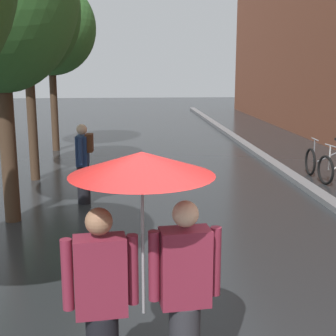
{
  "coord_description": "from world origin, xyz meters",
  "views": [
    {
      "loc": [
        -0.8,
        -2.86,
        2.74
      ],
      "look_at": [
        -0.29,
        3.63,
        1.35
      ],
      "focal_mm": 50.97,
      "sensor_mm": 36.0,
      "label": 1
    }
  ],
  "objects_px": {
    "couple_under_umbrella": "(143,242)",
    "pedestrian_walking_midground": "(84,162)",
    "parked_bicycle_7": "(330,161)",
    "street_tree_2": "(26,10)",
    "street_tree_3": "(50,28)"
  },
  "relations": [
    {
      "from": "street_tree_2",
      "to": "parked_bicycle_7",
      "type": "distance_m",
      "value": 8.28
    },
    {
      "from": "parked_bicycle_7",
      "to": "pedestrian_walking_midground",
      "type": "xyz_separation_m",
      "value": [
        -6.04,
        -2.13,
        0.49
      ]
    },
    {
      "from": "street_tree_3",
      "to": "couple_under_umbrella",
      "type": "height_order",
      "value": "street_tree_3"
    },
    {
      "from": "street_tree_3",
      "to": "pedestrian_walking_midground",
      "type": "bearing_deg",
      "value": -76.59
    },
    {
      "from": "couple_under_umbrella",
      "to": "pedestrian_walking_midground",
      "type": "bearing_deg",
      "value": 99.82
    },
    {
      "from": "street_tree_2",
      "to": "parked_bicycle_7",
      "type": "relative_size",
      "value": 5.05
    },
    {
      "from": "pedestrian_walking_midground",
      "to": "couple_under_umbrella",
      "type": "bearing_deg",
      "value": -80.18
    },
    {
      "from": "street_tree_2",
      "to": "pedestrian_walking_midground",
      "type": "xyz_separation_m",
      "value": [
        1.41,
        -2.2,
        -3.13
      ]
    },
    {
      "from": "couple_under_umbrella",
      "to": "pedestrian_walking_midground",
      "type": "height_order",
      "value": "couple_under_umbrella"
    },
    {
      "from": "parked_bicycle_7",
      "to": "street_tree_3",
      "type": "bearing_deg",
      "value": 150.47
    },
    {
      "from": "parked_bicycle_7",
      "to": "couple_under_umbrella",
      "type": "height_order",
      "value": "couple_under_umbrella"
    },
    {
      "from": "street_tree_2",
      "to": "street_tree_3",
      "type": "xyz_separation_m",
      "value": [
        -0.12,
        4.22,
        -0.08
      ]
    },
    {
      "from": "street_tree_2",
      "to": "parked_bicycle_7",
      "type": "bearing_deg",
      "value": -0.56
    },
    {
      "from": "street_tree_3",
      "to": "pedestrian_walking_midground",
      "type": "distance_m",
      "value": 7.27
    },
    {
      "from": "street_tree_2",
      "to": "street_tree_3",
      "type": "bearing_deg",
      "value": 91.62
    }
  ]
}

